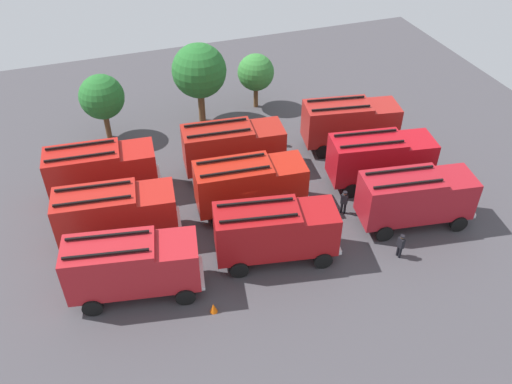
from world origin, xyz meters
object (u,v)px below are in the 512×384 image
object	(u,v)px
firefighter_1	(274,134)
firefighter_2	(344,201)
fire_truck_5	(380,158)
fire_truck_6	(101,169)
fire_truck_7	(233,146)
firefighter_4	(260,137)
fire_truck_0	(132,265)
tree_0	(102,97)
fire_truck_8	(350,122)
tree_1	(199,71)
fire_truck_2	(415,197)
firefighter_3	(401,245)
traffic_cone_0	(213,308)
firefighter_0	(399,143)
tree_2	(256,72)
fire_truck_3	(116,213)
fire_truck_1	(275,230)
fire_truck_4	(250,184)

from	to	relation	value
firefighter_1	firefighter_2	size ratio (longest dim) A/B	0.98
fire_truck_5	fire_truck_6	world-z (taller)	same
fire_truck_7	firefighter_4	xyz separation A→B (m)	(2.85, 2.40, -1.25)
fire_truck_0	tree_0	distance (m)	16.77
fire_truck_5	fire_truck_8	world-z (taller)	same
fire_truck_7	tree_1	xyz separation A→B (m)	(-0.35, 7.60, 2.29)
firefighter_4	tree_1	world-z (taller)	tree_1
fire_truck_2	firefighter_3	world-z (taller)	fire_truck_2
traffic_cone_0	firefighter_0	bearing A→B (deg)	30.29
fire_truck_0	firefighter_4	world-z (taller)	fire_truck_0
firefighter_1	tree_1	distance (m)	7.68
firefighter_2	tree_2	world-z (taller)	tree_2
fire_truck_3	firefighter_2	bearing A→B (deg)	-1.71
fire_truck_0	firefighter_0	size ratio (longest dim) A/B	4.54
fire_truck_5	firefighter_3	size ratio (longest dim) A/B	4.50
fire_truck_3	firefighter_0	size ratio (longest dim) A/B	4.49
firefighter_4	traffic_cone_0	world-z (taller)	firefighter_4
fire_truck_2	fire_truck_8	world-z (taller)	same
fire_truck_1	tree_1	size ratio (longest dim) A/B	1.14
fire_truck_1	fire_truck_2	xyz separation A→B (m)	(9.30, 0.07, 0.00)
firefighter_0	tree_0	bearing A→B (deg)	-150.56
fire_truck_6	tree_1	bearing A→B (deg)	45.43
tree_1	fire_truck_2	bearing A→B (deg)	-60.57
fire_truck_4	fire_truck_7	size ratio (longest dim) A/B	1.00
fire_truck_0	fire_truck_2	distance (m)	17.47
fire_truck_2	fire_truck_3	size ratio (longest dim) A/B	1.00
fire_truck_2	tree_2	xyz separation A→B (m)	(-4.45, 17.42, 1.01)
fire_truck_5	firefighter_3	bearing A→B (deg)	-99.25
fire_truck_8	tree_2	bearing A→B (deg)	129.57
fire_truck_6	firefighter_0	size ratio (longest dim) A/B	4.45
firefighter_0	firefighter_4	distance (m)	10.40
firefighter_2	fire_truck_8	bearing A→B (deg)	-163.64
fire_truck_3	fire_truck_6	world-z (taller)	same
fire_truck_4	fire_truck_5	world-z (taller)	same
fire_truck_0	fire_truck_6	bearing A→B (deg)	103.82
fire_truck_4	tree_0	bearing A→B (deg)	127.66
fire_truck_0	firefighter_3	size ratio (longest dim) A/B	4.51
firefighter_2	tree_2	size ratio (longest dim) A/B	0.37
tree_0	firefighter_4	bearing A→B (deg)	-25.56
fire_truck_0	firefighter_4	xyz separation A→B (m)	(11.30, 11.55, -1.25)
fire_truck_2	tree_1	world-z (taller)	tree_1
firefighter_0	firefighter_3	world-z (taller)	firefighter_3
fire_truck_5	firefighter_4	world-z (taller)	fire_truck_5
tree_2	firefighter_1	bearing A→B (deg)	-95.90
fire_truck_7	tree_0	distance (m)	11.05
fire_truck_0	fire_truck_3	xyz separation A→B (m)	(-0.25, 4.58, 0.00)
firefighter_2	firefighter_3	world-z (taller)	firefighter_2
fire_truck_1	fire_truck_3	size ratio (longest dim) A/B	1.01
tree_0	fire_truck_6	bearing A→B (deg)	-98.36
fire_truck_1	fire_truck_6	distance (m)	12.75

